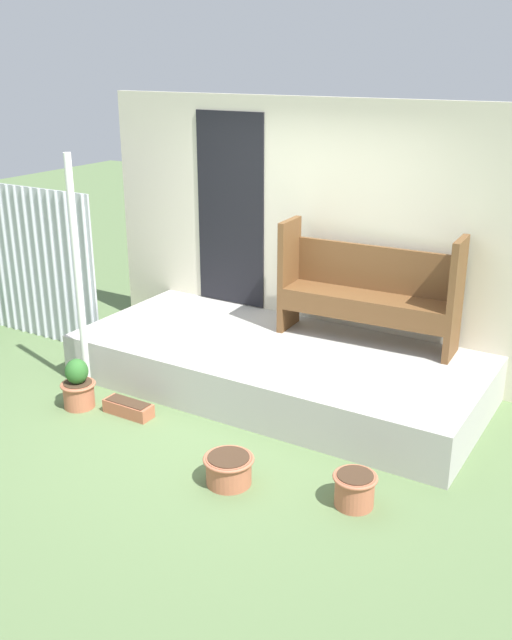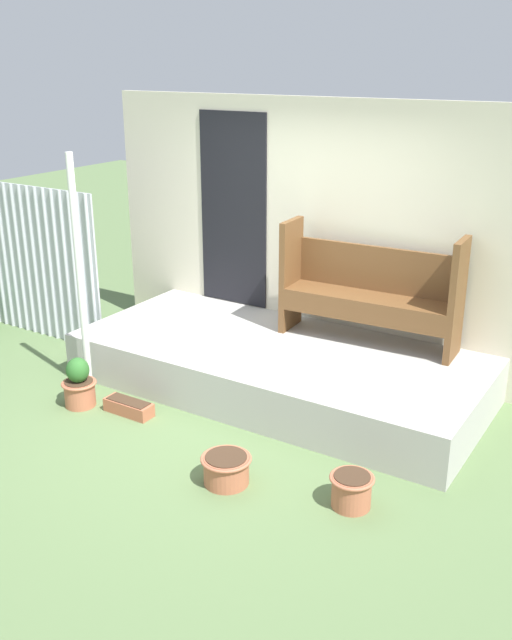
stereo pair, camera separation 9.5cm
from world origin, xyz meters
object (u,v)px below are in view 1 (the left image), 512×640
at_px(flower_pot_right, 355,488).
at_px(planter_box_rect, 128,408).
at_px(flower_pot_left, 78,386).
at_px(support_post, 78,278).
at_px(bench, 369,286).
at_px(flower_pot_middle, 229,468).

xyz_separation_m(flower_pot_right, planter_box_rect, (-2.23, 0.22, -0.07)).
bearing_deg(planter_box_rect, flower_pot_left, -166.94).
distance_m(support_post, flower_pot_left, 0.96).
height_order(bench, flower_pot_middle, bench).
bearing_deg(flower_pot_right, bench, 111.17).
bearing_deg(bench, flower_pot_middle, -97.19).
bearing_deg(flower_pot_left, flower_pot_right, -2.32).
height_order(flower_pot_right, planter_box_rect, flower_pot_right).
xyz_separation_m(bench, flower_pot_right, (0.74, -1.92, -0.83)).
height_order(support_post, flower_pot_middle, support_post).
bearing_deg(bench, flower_pot_left, -140.39).
height_order(flower_pot_middle, planter_box_rect, flower_pot_middle).
bearing_deg(support_post, bench, 35.21).
height_order(support_post, planter_box_rect, support_post).
distance_m(flower_pot_middle, planter_box_rect, 1.41).
distance_m(support_post, flower_pot_middle, 2.31).
height_order(bench, planter_box_rect, bench).
relative_size(bench, flower_pot_right, 5.31).
distance_m(flower_pot_left, flower_pot_middle, 1.84).
bearing_deg(planter_box_rect, support_post, 164.13).
relative_size(bench, flower_pot_left, 3.66).
xyz_separation_m(bench, flower_pot_middle, (-0.15, -2.14, -0.84)).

